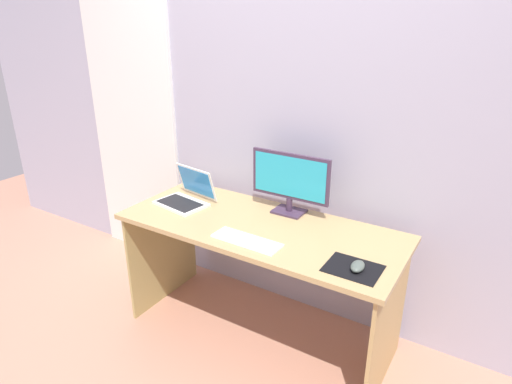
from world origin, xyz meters
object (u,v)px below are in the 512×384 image
Objects in this scene: monitor at (290,181)px; mouse at (358,266)px; laptop at (186,196)px; keyboard_external at (247,241)px.

mouse is at bearing -35.36° from monitor.
monitor is 0.71m from mouse.
mouse is at bearing -9.15° from laptop.
laptop is at bearing -160.90° from monitor.
laptop is 0.63m from keyboard_external.
keyboard_external is at bearing 179.02° from mouse.
monitor is at bearing 89.02° from keyboard_external.
keyboard_external is 3.73× the size of mouse.
monitor reaches higher than keyboard_external.
monitor is at bearing 140.21° from mouse.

